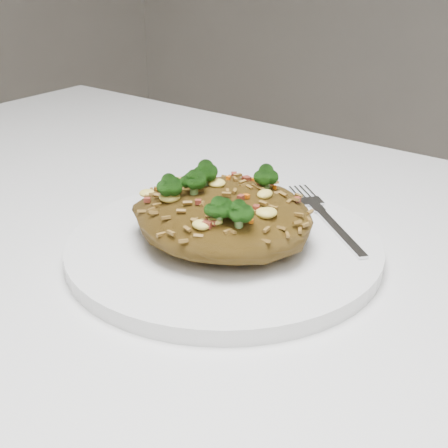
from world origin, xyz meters
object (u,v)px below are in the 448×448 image
(fork, at_px, (330,221))
(plate, at_px, (224,247))
(dining_table, at_px, (190,351))
(fried_rice, at_px, (224,208))

(fork, bearing_deg, plate, -84.22)
(dining_table, relative_size, fork, 8.85)
(fork, bearing_deg, fried_rice, -84.01)
(fried_rice, height_order, fork, fried_rice)
(dining_table, xyz_separation_m, fork, (0.07, 0.12, 0.11))
(dining_table, relative_size, plate, 4.38)
(plate, distance_m, fried_rice, 0.04)
(fried_rice, distance_m, fork, 0.11)
(plate, height_order, fork, fork)
(fried_rice, xyz_separation_m, fork, (0.06, 0.09, -0.03))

